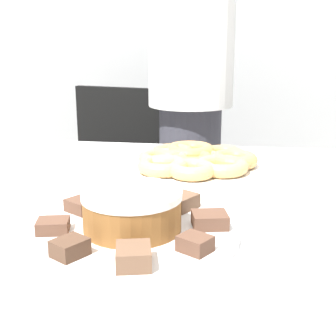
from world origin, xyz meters
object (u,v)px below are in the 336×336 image
frosted_cake (132,210)px  office_chair_left (105,201)px  person_standing (191,90)px  plate_donuts (192,168)px  plate_cake (133,232)px

frosted_cake → office_chair_left: bearing=108.8°
person_standing → plate_donuts: (0.06, -0.57, -0.13)m
person_standing → plate_cake: person_standing is taller
person_standing → plate_cake: size_ratio=4.76×
person_standing → office_chair_left: size_ratio=1.92×
office_chair_left → plate_donuts: (0.43, -0.69, 0.35)m
plate_cake → plate_donuts: same height
plate_donuts → frosted_cake: frosted_cake is taller
plate_donuts → office_chair_left: bearing=122.0°
plate_cake → plate_donuts: bearing=82.1°
plate_donuts → frosted_cake: bearing=-97.9°
office_chair_left → frosted_cake: 1.24m
office_chair_left → plate_cake: size_ratio=2.48×
person_standing → plate_cake: 0.99m
person_standing → plate_donuts: size_ratio=4.56×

